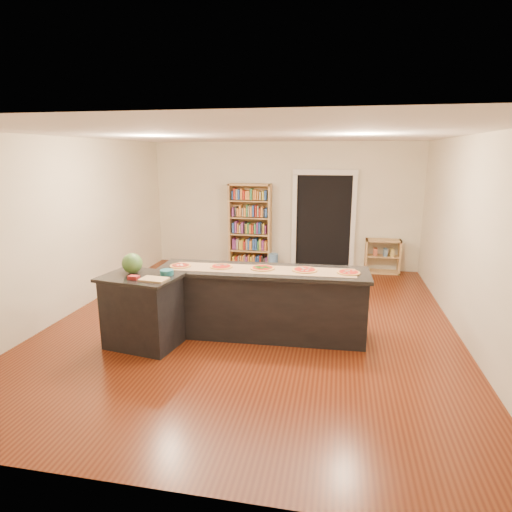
% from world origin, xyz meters
% --- Properties ---
extents(room, '(6.00, 7.00, 2.80)m').
position_xyz_m(room, '(0.00, 0.00, 1.40)').
color(room, beige).
rests_on(room, ground).
extents(doorway, '(1.40, 0.09, 2.21)m').
position_xyz_m(doorway, '(0.90, 3.46, 1.20)').
color(doorway, black).
rests_on(doorway, room).
extents(kitchen_island, '(2.95, 0.80, 0.97)m').
position_xyz_m(kitchen_island, '(0.22, -0.45, 0.49)').
color(kitchen_island, black).
rests_on(kitchen_island, ground).
extents(side_counter, '(0.99, 0.73, 0.98)m').
position_xyz_m(side_counter, '(-1.30, -1.10, 0.50)').
color(side_counter, black).
rests_on(side_counter, ground).
extents(bookshelf, '(0.95, 0.34, 1.90)m').
position_xyz_m(bookshelf, '(-0.74, 3.28, 0.95)').
color(bookshelf, tan).
rests_on(bookshelf, ground).
extents(low_shelf, '(0.74, 0.32, 0.74)m').
position_xyz_m(low_shelf, '(2.20, 3.29, 0.37)').
color(low_shelf, tan).
rests_on(low_shelf, ground).
extents(waste_bin, '(0.24, 0.24, 0.34)m').
position_xyz_m(waste_bin, '(-0.19, 3.18, 0.17)').
color(waste_bin, '#5484BB').
rests_on(waste_bin, ground).
extents(kraft_paper, '(2.57, 0.55, 0.00)m').
position_xyz_m(kraft_paper, '(0.22, -0.47, 0.97)').
color(kraft_paper, '#9F7A52').
rests_on(kraft_paper, kitchen_island).
extents(watermelon, '(0.27, 0.27, 0.27)m').
position_xyz_m(watermelon, '(-1.45, -1.01, 1.12)').
color(watermelon, '#144214').
rests_on(watermelon, side_counter).
extents(cutting_board, '(0.36, 0.26, 0.02)m').
position_xyz_m(cutting_board, '(-1.03, -1.26, 0.99)').
color(cutting_board, tan).
rests_on(cutting_board, side_counter).
extents(package_red, '(0.14, 0.11, 0.05)m').
position_xyz_m(package_red, '(-1.30, -1.27, 1.01)').
color(package_red, maroon).
rests_on(package_red, side_counter).
extents(package_teal, '(0.18, 0.18, 0.07)m').
position_xyz_m(package_teal, '(-0.97, -1.00, 1.02)').
color(package_teal, '#195966').
rests_on(package_teal, side_counter).
extents(pizza_a, '(0.30, 0.30, 0.02)m').
position_xyz_m(pizza_a, '(-0.96, -0.52, 0.99)').
color(pizza_a, tan).
rests_on(pizza_a, kitchen_island).
extents(pizza_b, '(0.33, 0.33, 0.02)m').
position_xyz_m(pizza_b, '(-0.37, -0.46, 0.99)').
color(pizza_b, tan).
rests_on(pizza_b, kitchen_island).
extents(pizza_c, '(0.33, 0.33, 0.02)m').
position_xyz_m(pizza_c, '(0.21, -0.43, 0.99)').
color(pizza_c, tan).
rests_on(pizza_c, kitchen_island).
extents(pizza_d, '(0.34, 0.34, 0.02)m').
position_xyz_m(pizza_d, '(0.80, -0.41, 0.99)').
color(pizza_d, tan).
rests_on(pizza_d, kitchen_island).
extents(pizza_e, '(0.30, 0.30, 0.02)m').
position_xyz_m(pizza_e, '(1.39, -0.43, 0.99)').
color(pizza_e, tan).
rests_on(pizza_e, kitchen_island).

